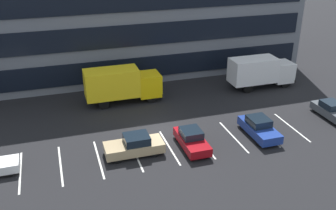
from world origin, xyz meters
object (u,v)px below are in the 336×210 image
(box_truck_white, at_px, (261,71))
(sedan_charcoal, at_px, (332,110))
(box_truck_yellow_all, at_px, (122,84))
(sedan_tan, at_px, (135,146))
(sedan_maroon, at_px, (192,140))
(sedan_navy, at_px, (259,128))

(box_truck_white, distance_m, sedan_charcoal, 8.89)
(box_truck_yellow_all, xyz_separation_m, sedan_tan, (-1.01, -9.80, -1.20))
(box_truck_yellow_all, relative_size, sedan_maroon, 1.80)
(sedan_maroon, height_order, sedan_navy, sedan_navy)
(sedan_tan, distance_m, sedan_navy, 10.53)
(sedan_charcoal, relative_size, sedan_tan, 0.91)
(box_truck_white, relative_size, sedan_charcoal, 1.77)
(sedan_navy, bearing_deg, sedan_maroon, -179.11)
(box_truck_yellow_all, height_order, sedan_charcoal, box_truck_yellow_all)
(box_truck_yellow_all, height_order, box_truck_white, box_truck_yellow_all)
(sedan_maroon, bearing_deg, box_truck_yellow_all, 108.98)
(sedan_charcoal, height_order, sedan_navy, sedan_navy)
(box_truck_yellow_all, distance_m, sedan_charcoal, 19.78)
(box_truck_yellow_all, bearing_deg, sedan_tan, -95.86)
(sedan_charcoal, relative_size, sedan_navy, 0.93)
(sedan_maroon, relative_size, sedan_navy, 0.96)
(sedan_maroon, bearing_deg, sedan_navy, 0.89)
(sedan_navy, bearing_deg, sedan_tan, 178.46)
(box_truck_yellow_all, relative_size, sedan_charcoal, 1.85)
(sedan_charcoal, bearing_deg, sedan_tan, -177.63)
(sedan_maroon, xyz_separation_m, sedan_navy, (6.01, 0.09, 0.03))
(box_truck_white, height_order, sedan_navy, box_truck_white)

